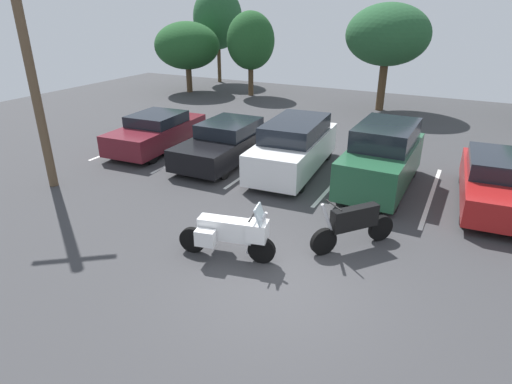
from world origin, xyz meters
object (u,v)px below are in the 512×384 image
(car_green, at_px, (382,158))
(motorcycle_second, at_px, (353,224))
(car_black, at_px, (226,142))
(utility_pole, at_px, (28,59))
(car_red, at_px, (500,182))
(car_maroon, at_px, (157,132))
(car_white, at_px, (294,146))
(motorcycle_touring, at_px, (230,232))

(car_green, bearing_deg, motorcycle_second, -86.77)
(car_black, relative_size, utility_pole, 0.63)
(car_red, bearing_deg, car_black, -179.02)
(utility_pole, bearing_deg, car_maroon, 83.38)
(car_black, bearing_deg, car_white, 2.82)
(motorcycle_second, height_order, car_green, car_green)
(motorcycle_second, height_order, car_black, car_black)
(motorcycle_touring, xyz_separation_m, car_white, (-0.85, 5.78, 0.24))
(motorcycle_second, xyz_separation_m, car_green, (-0.23, 3.98, 0.37))
(car_maroon, bearing_deg, car_white, 1.40)
(motorcycle_touring, relative_size, car_white, 0.45)
(motorcycle_touring, distance_m, motorcycle_second, 2.89)
(car_maroon, height_order, car_red, car_red)
(car_white, xyz_separation_m, car_red, (6.20, 0.02, -0.15))
(motorcycle_second, relative_size, car_black, 0.39)
(car_green, bearing_deg, motorcycle_touring, -110.31)
(car_maroon, bearing_deg, car_black, 0.22)
(car_black, height_order, car_white, car_white)
(car_black, relative_size, car_green, 1.07)
(car_white, bearing_deg, car_black, -177.18)
(motorcycle_touring, bearing_deg, car_maroon, 139.55)
(motorcycle_second, bearing_deg, motorcycle_touring, -143.81)
(car_green, distance_m, car_red, 3.26)
(car_red, relative_size, utility_pole, 0.62)
(motorcycle_touring, height_order, car_white, car_white)
(motorcycle_touring, bearing_deg, car_black, 121.50)
(car_white, distance_m, car_green, 2.96)
(motorcycle_touring, distance_m, car_black, 6.63)
(motorcycle_second, xyz_separation_m, car_black, (-5.79, 3.95, 0.09))
(car_maroon, height_order, car_white, car_white)
(car_black, bearing_deg, utility_pole, -128.97)
(motorcycle_second, height_order, car_maroon, car_maroon)
(car_white, relative_size, utility_pole, 0.67)
(car_white, distance_m, car_red, 6.21)
(motorcycle_second, height_order, car_white, car_white)
(motorcycle_touring, xyz_separation_m, motorcycle_second, (2.33, 1.70, -0.04))
(car_maroon, relative_size, utility_pole, 0.62)
(car_black, xyz_separation_m, car_white, (2.61, 0.13, 0.18))
(car_maroon, height_order, utility_pole, utility_pole)
(motorcycle_second, xyz_separation_m, utility_pole, (-9.47, -0.60, 3.27))
(motorcycle_touring, height_order, car_black, car_black)
(car_green, height_order, car_red, car_green)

